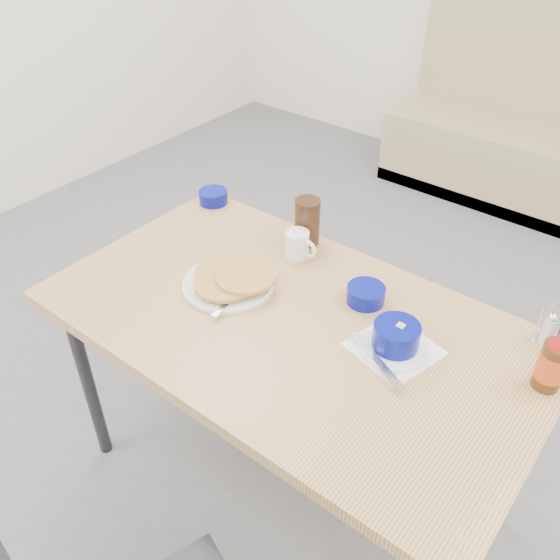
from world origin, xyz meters
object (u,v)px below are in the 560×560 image
Objects in this scene: coffee_mug at (298,244)px; pancake_plate at (230,280)px; creamer_bowl at (213,197)px; booth_bench at (552,150)px; condiment_caddy at (555,335)px; butter_bowl at (366,294)px; dining_table at (291,335)px; syrup_bottle at (553,363)px; grits_setting at (395,340)px; amber_tumbler at (307,222)px.

pancake_plate is at bearing -105.35° from coffee_mug.
pancake_plate is 2.75× the size of creamer_bowl.
pancake_plate is 2.49× the size of coffee_mug.
condiment_caddy is at bearing -74.54° from booth_bench.
creamer_bowl is 0.76m from butter_bowl.
coffee_mug is at bearing 74.65° from pancake_plate.
butter_bowl is at bearing 58.52° from dining_table.
syrup_bottle is at bearing -6.78° from creamer_bowl.
grits_setting is 0.38m from syrup_bottle.
coffee_mug is 0.30m from butter_bowl.
grits_setting is 1.65× the size of amber_tumbler.
condiment_caddy reaches higher than coffee_mug.
booth_bench is 2.26m from amber_tumbler.
butter_bowl is at bearing 179.41° from syrup_bottle.
grits_setting is at bearing 13.68° from dining_table.
condiment_caddy is (0.49, 0.14, 0.02)m from butter_bowl.
coffee_mug is at bearing -155.38° from condiment_caddy.
butter_bowl is 0.71× the size of amber_tumbler.
creamer_bowl is at bearing 139.11° from pancake_plate.
grits_setting is (0.29, 0.07, 0.10)m from dining_table.
amber_tumbler is (-0.20, 0.34, 0.14)m from dining_table.
pancake_plate is at bearing -97.00° from amber_tumbler.
condiment_caddy reaches higher than creamer_bowl.
dining_table is at bearing -56.13° from coffee_mug.
booth_bench is 12.11× the size of amber_tumbler.
grits_setting is 0.42m from condiment_caddy.
dining_table is 8.92× the size of amber_tumbler.
syrup_bottle reaches higher than dining_table.
booth_bench is at bearing 85.70° from coffee_mug.
amber_tumbler is at bearing 150.82° from grits_setting.
pancake_plate is 0.91m from condiment_caddy.
grits_setting reaches higher than pancake_plate.
grits_setting is at bearing -37.07° from butter_bowl.
booth_bench is 1.36× the size of dining_table.
coffee_mug reaches higher than creamer_bowl.
creamer_bowl is 0.66× the size of amber_tumbler.
booth_bench is 2.57m from pancake_plate.
coffee_mug is 0.63× the size of syrup_bottle.
dining_table is 7.77× the size of syrup_bottle.
dining_table is at bearing -121.48° from butter_bowl.
grits_setting is 2.33× the size of butter_bowl.
grits_setting is at bearing -29.18° from amber_tumbler.
condiment_caddy is at bearing 21.39° from pancake_plate.
coffee_mug reaches higher than dining_table.
creamer_bowl is 1.27m from syrup_bottle.
condiment_caddy reaches higher than dining_table.
syrup_bottle reaches higher than amber_tumbler.
condiment_caddy is at bearing 0.00° from amber_tumbler.
grits_setting is (0.29, -2.46, 0.45)m from booth_bench.
grits_setting is (0.46, -0.19, -0.01)m from coffee_mug.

